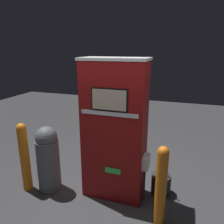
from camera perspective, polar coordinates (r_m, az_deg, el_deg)
ground_plane at (r=3.65m, az=-0.63°, el=-22.26°), size 14.00×14.00×0.00m
gas_pump at (r=3.29m, az=0.67°, el=-4.96°), size 1.03×0.49×2.15m
safety_bollard at (r=3.03m, az=12.69°, el=-17.92°), size 0.15×0.15×1.12m
trash_bin at (r=3.76m, az=-16.37°, el=-11.44°), size 0.37×0.37×1.10m
safety_bollard_far at (r=3.85m, az=-21.89°, el=-10.56°), size 0.15×0.15×1.16m
squeegee_bucket at (r=3.80m, az=12.66°, el=-17.85°), size 0.31×0.31×0.71m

